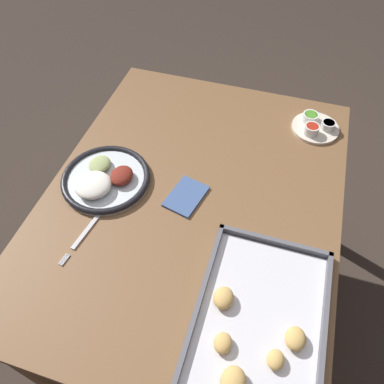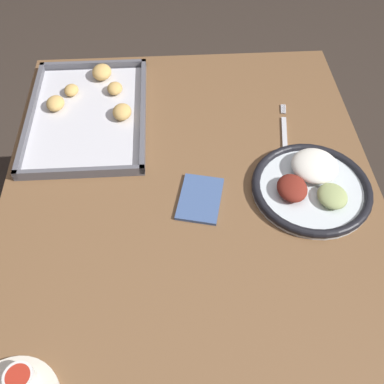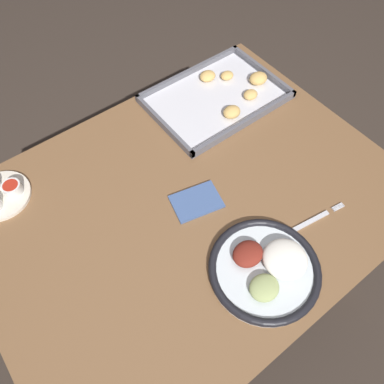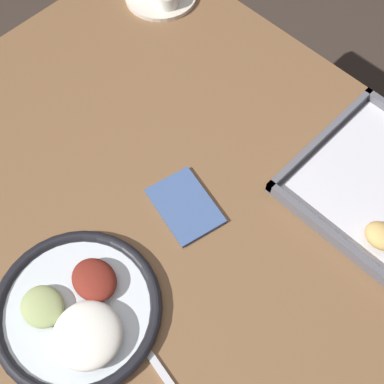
% 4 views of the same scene
% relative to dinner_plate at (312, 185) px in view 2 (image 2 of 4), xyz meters
% --- Properties ---
extents(ground_plane, '(8.00, 8.00, 0.00)m').
position_rel_dinner_plate_xyz_m(ground_plane, '(-0.02, 0.27, -0.72)').
color(ground_plane, '#382D26').
extents(dining_table, '(1.13, 0.87, 0.71)m').
position_rel_dinner_plate_xyz_m(dining_table, '(-0.02, 0.27, -0.12)').
color(dining_table, brown).
rests_on(dining_table, ground_plane).
extents(dinner_plate, '(0.27, 0.27, 0.05)m').
position_rel_dinner_plate_xyz_m(dinner_plate, '(0.00, 0.00, 0.00)').
color(dinner_plate, silver).
rests_on(dinner_plate, dining_table).
extents(fork, '(0.21, 0.04, 0.00)m').
position_rel_dinner_plate_xyz_m(fork, '(0.18, 0.03, -0.01)').
color(fork, silver).
rests_on(fork, dining_table).
extents(baking_tray, '(0.43, 0.31, 0.04)m').
position_rel_dinner_plate_xyz_m(baking_tray, '(0.30, 0.53, -0.00)').
color(baking_tray, '#595960').
rests_on(baking_tray, dining_table).
extents(napkin, '(0.15, 0.12, 0.01)m').
position_rel_dinner_plate_xyz_m(napkin, '(-0.02, 0.26, -0.01)').
color(napkin, '#3F598C').
rests_on(napkin, dining_table).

